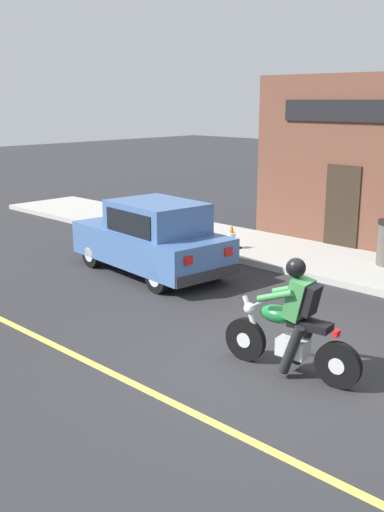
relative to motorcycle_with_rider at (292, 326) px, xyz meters
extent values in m
plane|color=#2B2B2D|center=(0.11, 0.22, -0.68)|extent=(80.00, 80.00, 0.00)
cube|color=#ADAAA3|center=(5.16, 3.22, -0.61)|extent=(2.60, 22.00, 0.14)
cube|color=#D1C64C|center=(-1.69, 3.22, -0.67)|extent=(0.12, 19.80, 0.01)
cube|color=#2D2319|center=(6.44, 3.04, 0.37)|extent=(0.04, 0.90, 2.10)
cylinder|color=black|center=(-0.08, 0.72, -0.37)|extent=(0.17, 0.63, 0.62)
cylinder|color=silver|center=(-0.08, 0.72, -0.37)|extent=(0.14, 0.23, 0.22)
cylinder|color=black|center=(0.08, -0.67, -0.37)|extent=(0.17, 0.63, 0.62)
cylinder|color=silver|center=(0.08, -0.67, -0.37)|extent=(0.14, 0.23, 0.22)
cube|color=silver|center=(0.00, -0.03, -0.29)|extent=(0.32, 0.43, 0.24)
ellipsoid|color=#196B33|center=(-0.03, 0.22, 0.12)|extent=(0.36, 0.55, 0.24)
cube|color=black|center=(0.03, -0.26, 0.08)|extent=(0.32, 0.59, 0.10)
cylinder|color=silver|center=(-0.07, 0.62, -0.05)|extent=(0.11, 0.33, 0.68)
cylinder|color=silver|center=(-0.06, 0.50, 0.23)|extent=(0.56, 0.10, 0.04)
sphere|color=silver|center=(-0.08, 0.67, 0.11)|extent=(0.16, 0.16, 0.16)
cylinder|color=silver|center=(0.21, -0.41, -0.39)|extent=(0.14, 0.56, 0.08)
cube|color=red|center=(0.07, -0.62, 0.05)|extent=(0.13, 0.07, 0.08)
cylinder|color=black|center=(-0.17, -0.12, -0.25)|extent=(0.18, 0.36, 0.71)
cylinder|color=black|center=(0.19, -0.08, -0.25)|extent=(0.18, 0.36, 0.71)
cube|color=#387F42|center=(0.01, -0.08, 0.40)|extent=(0.37, 0.36, 0.57)
cylinder|color=#387F42|center=(-0.22, 0.14, 0.44)|extent=(0.15, 0.53, 0.26)
cylinder|color=#387F42|center=(0.18, 0.18, 0.44)|extent=(0.15, 0.53, 0.26)
sphere|color=black|center=(0.00, -0.02, 0.81)|extent=(0.26, 0.26, 0.26)
cube|color=black|center=(0.03, -0.24, 0.42)|extent=(0.31, 0.27, 0.42)
cylinder|color=black|center=(1.38, 6.25, -0.38)|extent=(0.24, 0.62, 0.60)
cylinder|color=silver|center=(1.38, 6.25, -0.38)|extent=(0.23, 0.35, 0.33)
cylinder|color=black|center=(2.82, 6.10, -0.38)|extent=(0.24, 0.62, 0.60)
cylinder|color=silver|center=(2.82, 6.10, -0.38)|extent=(0.23, 0.35, 0.33)
cylinder|color=black|center=(1.14, 3.86, -0.38)|extent=(0.24, 0.62, 0.60)
cylinder|color=silver|center=(1.14, 3.86, -0.38)|extent=(0.23, 0.35, 0.33)
cylinder|color=black|center=(2.57, 3.72, -0.38)|extent=(0.24, 0.62, 0.60)
cylinder|color=silver|center=(2.57, 3.72, -0.38)|extent=(0.23, 0.35, 0.33)
cube|color=#42669E|center=(1.98, 4.98, -0.08)|extent=(2.01, 3.85, 0.70)
cube|color=#42669E|center=(1.95, 4.73, 0.56)|extent=(1.63, 2.04, 0.66)
cube|color=black|center=(2.04, 5.60, 0.51)|extent=(1.35, 0.48, 0.51)
cube|color=black|center=(1.23, 4.81, 0.54)|extent=(0.19, 1.52, 0.46)
cube|color=black|center=(2.67, 4.66, 0.54)|extent=(0.19, 1.52, 0.46)
cube|color=silver|center=(1.66, 6.89, 0.04)|extent=(0.24, 0.06, 0.14)
cube|color=red|center=(1.28, 3.18, 0.06)|extent=(0.20, 0.06, 0.16)
cube|color=silver|center=(2.67, 6.78, 0.04)|extent=(0.24, 0.06, 0.14)
cube|color=red|center=(2.29, 3.08, 0.06)|extent=(0.20, 0.06, 0.16)
cube|color=#28282B|center=(2.17, 6.80, -0.33)|extent=(1.61, 0.28, 0.20)
cube|color=#28282B|center=(1.79, 3.16, -0.33)|extent=(1.61, 0.28, 0.20)
cube|color=black|center=(4.40, 4.77, -0.52)|extent=(0.36, 0.36, 0.04)
cone|color=orange|center=(4.40, 4.77, -0.22)|extent=(0.28, 0.28, 0.56)
cylinder|color=white|center=(4.40, 4.77, -0.20)|extent=(0.20, 0.20, 0.08)
camera|label=1|loc=(-6.29, -4.22, 2.92)|focal=42.00mm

